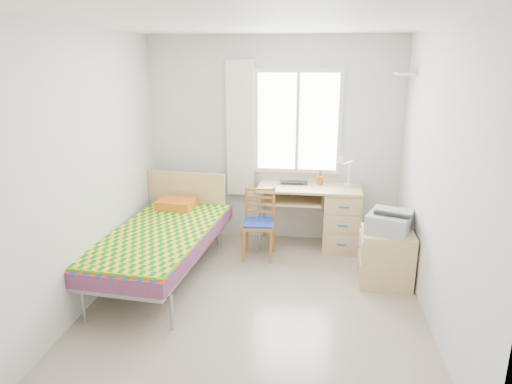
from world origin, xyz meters
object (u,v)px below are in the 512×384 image
(desk, at_px, (336,215))
(printer, at_px, (390,221))
(cabinet, at_px, (386,257))
(chair, at_px, (260,218))
(bed, at_px, (163,236))

(desk, height_order, printer, desk)
(cabinet, xyz_separation_m, printer, (0.01, 0.03, 0.39))
(desk, distance_m, chair, 0.99)
(chair, distance_m, printer, 1.52)
(bed, distance_m, cabinet, 2.40)
(bed, relative_size, chair, 2.65)
(bed, distance_m, desk, 2.16)
(desk, bearing_deg, cabinet, -60.26)
(chair, bearing_deg, bed, -150.42)
(desk, distance_m, cabinet, 1.04)
(desk, bearing_deg, bed, -150.80)
(cabinet, bearing_deg, chair, 160.66)
(desk, distance_m, printer, 1.04)
(bed, relative_size, cabinet, 3.83)
(desk, height_order, chair, chair)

